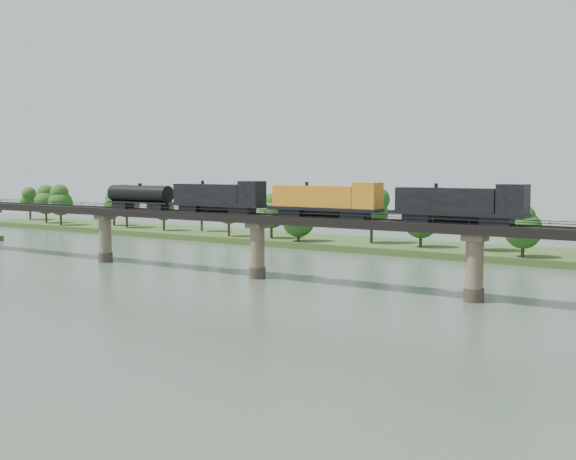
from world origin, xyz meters
The scene contains 6 objects.
ground centered at (0.00, 0.00, 0.00)m, with size 400.00×400.00×0.00m, color #39493B.
far_bank centered at (0.00, 85.00, 0.80)m, with size 300.00×24.00×1.60m, color #2F4A1D.
bridge centered at (0.00, 30.00, 5.46)m, with size 236.00×30.00×11.50m.
bridge_superstructure centered at (0.00, 30.00, 11.79)m, with size 220.00×4.90×0.75m.
far_treeline centered at (-8.21, 80.52, 8.83)m, with size 289.06×17.54×13.60m.
freight_train centered at (6.25, 30.00, 14.31)m, with size 85.37×3.33×5.88m.
Camera 1 is at (77.11, -72.20, 19.55)m, focal length 45.00 mm.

